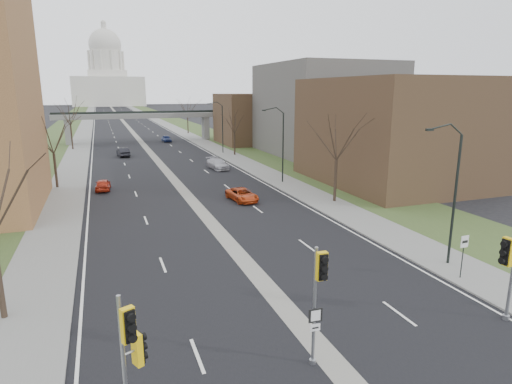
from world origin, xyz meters
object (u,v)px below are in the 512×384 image
signal_pole_median (318,287)px  car_right_mid (218,164)px  speed_limit_sign (463,249)px  car_left_near (103,185)px  car_right_far (166,139)px  signal_pole_left (131,347)px  car_left_far (123,152)px  car_right_near (242,195)px

signal_pole_median → car_right_mid: signal_pole_median is taller
speed_limit_sign → car_left_near: bearing=119.8°
car_right_far → car_left_near: bearing=-111.5°
signal_pole_left → speed_limit_sign: size_ratio=1.91×
car_right_mid → car_left_far: bearing=119.3°
signal_pole_median → speed_limit_sign: (11.63, 4.37, -1.57)m
car_left_far → car_right_mid: bearing=118.6°
speed_limit_sign → car_right_far: bearing=92.6°
signal_pole_median → car_left_far: 60.56m
car_left_near → car_right_far: size_ratio=0.95×
car_right_near → car_right_far: bearing=82.7°
speed_limit_sign → car_left_far: size_ratio=0.58×
car_right_near → car_right_mid: (2.30, 17.96, 0.11)m
signal_pole_median → car_right_far: bearing=87.9°
speed_limit_sign → car_left_near: speed_limit_sign is taller
car_right_far → car_right_mid: bearing=-91.5°
speed_limit_sign → car_right_mid: bearing=93.9°
car_right_near → speed_limit_sign: bearing=-80.8°
speed_limit_sign → car_left_far: (-15.55, 56.00, -1.14)m
car_left_far → car_right_far: car_left_far is taller
signal_pole_left → car_right_far: size_ratio=1.23×
car_left_near → speed_limit_sign: bearing=125.2°
speed_limit_sign → car_left_far: 58.13m
car_right_far → signal_pole_median: bearing=-98.8°
car_left_near → car_right_near: size_ratio=0.85×
speed_limit_sign → car_right_far: 74.98m
signal_pole_median → car_left_far: signal_pole_median is taller
signal_pole_median → car_right_mid: 44.62m
signal_pole_left → car_left_near: (-0.53, 36.57, -2.54)m
signal_pole_left → car_left_far: (2.95, 61.55, -2.46)m
car_left_near → car_right_mid: car_right_mid is taller
car_right_mid → car_right_far: (-1.84, 35.26, -0.05)m
car_right_near → car_right_far: 53.23m
car_right_mid → car_left_near: bearing=-156.9°
signal_pole_left → car_left_far: size_ratio=1.10×
signal_pole_left → car_right_mid: (14.64, 45.04, -2.46)m
car_left_near → car_right_far: bearing=-103.3°
car_right_mid → car_right_far: car_right_mid is taller
signal_pole_median → signal_pole_left: bearing=-168.1°
signal_pole_left → car_right_near: signal_pole_left is taller
speed_limit_sign → car_right_far: size_ratio=0.64×
car_left_far → car_right_near: size_ratio=0.99×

